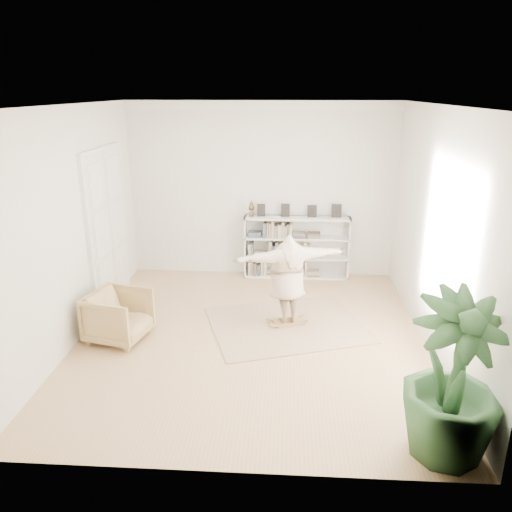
{
  "coord_description": "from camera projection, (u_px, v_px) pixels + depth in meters",
  "views": [
    {
      "loc": [
        0.52,
        -7.2,
        3.82
      ],
      "look_at": [
        0.05,
        0.4,
        1.25
      ],
      "focal_mm": 35.0,
      "sensor_mm": 36.0,
      "label": 1
    }
  ],
  "objects": [
    {
      "name": "doors",
      "position": [
        107.0,
        229.0,
        9.01
      ],
      "size": [
        0.09,
        1.78,
        2.92
      ],
      "color": "white",
      "rests_on": "floor"
    },
    {
      "name": "houseplant",
      "position": [
        453.0,
        379.0,
        5.22
      ],
      "size": [
        1.29,
        1.29,
        1.87
      ],
      "primitive_type": "imported",
      "rotation": [
        0.0,
        0.0,
        0.28
      ],
      "color": "#254924",
      "rests_on": "floor"
    },
    {
      "name": "armchair",
      "position": [
        119.0,
        316.0,
        7.89
      ],
      "size": [
        1.05,
        1.04,
        0.8
      ],
      "primitive_type": "imported",
      "rotation": [
        0.0,
        0.0,
        1.34
      ],
      "color": "tan",
      "rests_on": "floor"
    },
    {
      "name": "bookshelf",
      "position": [
        296.0,
        248.0,
        10.48
      ],
      "size": [
        2.2,
        0.35,
        1.64
      ],
      "color": "silver",
      "rests_on": "floor"
    },
    {
      "name": "rug",
      "position": [
        287.0,
        325.0,
        8.47
      ],
      "size": [
        3.0,
        2.68,
        0.02
      ],
      "primitive_type": "cube",
      "rotation": [
        0.0,
        0.0,
        0.32
      ],
      "color": "tan",
      "rests_on": "floor"
    },
    {
      "name": "room_shell",
      "position": [
        262.0,
        105.0,
        9.72
      ],
      "size": [
        6.0,
        6.0,
        6.0
      ],
      "color": "silver",
      "rests_on": "floor"
    },
    {
      "name": "rocker_board",
      "position": [
        287.0,
        322.0,
        8.45
      ],
      "size": [
        0.52,
        0.4,
        0.1
      ],
      "rotation": [
        0.0,
        0.0,
        0.32
      ],
      "color": "brown",
      "rests_on": "rug"
    },
    {
      "name": "floor",
      "position": [
        252.0,
        337.0,
        8.06
      ],
      "size": [
        6.0,
        6.0,
        0.0
      ],
      "primitive_type": "plane",
      "color": "tan",
      "rests_on": "ground"
    },
    {
      "name": "person",
      "position": [
        288.0,
        277.0,
        8.19
      ],
      "size": [
        1.94,
        1.07,
        1.52
      ],
      "primitive_type": "imported",
      "rotation": [
        0.0,
        0.0,
        3.46
      ],
      "color": "#C2AA91",
      "rests_on": "rocker_board"
    }
  ]
}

